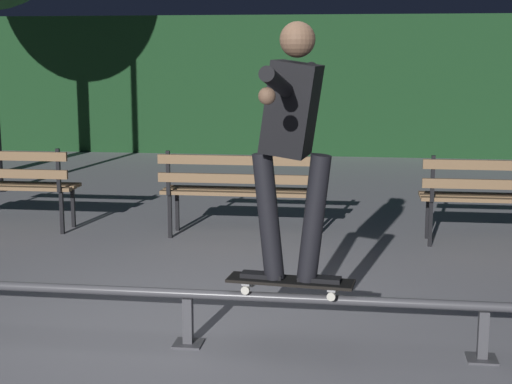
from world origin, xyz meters
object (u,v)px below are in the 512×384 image
object	(u,v)px
park_bench_right_center	(507,191)
skateboarder	(292,130)
skateboard	(290,282)
park_bench_left_center	(241,185)
grind_rail	(188,301)

from	to	relation	value
park_bench_right_center	skateboarder	bearing A→B (deg)	-121.66
park_bench_right_center	skateboard	bearing A→B (deg)	-121.70
skateboard	skateboarder	bearing A→B (deg)	-5.81
skateboard	skateboarder	size ratio (longest dim) A/B	0.51
skateboard	skateboarder	xyz separation A→B (m)	(0.00, -0.00, 0.94)
park_bench_left_center	grind_rail	bearing A→B (deg)	-87.79
skateboard	park_bench_right_center	world-z (taller)	park_bench_right_center
park_bench_left_center	park_bench_right_center	xyz separation A→B (m)	(2.54, 0.00, 0.00)
grind_rail	skateboarder	xyz separation A→B (m)	(0.65, -0.00, 1.09)
skateboard	park_bench_left_center	xyz separation A→B (m)	(-0.76, 2.88, 0.10)
park_bench_left_center	park_bench_right_center	bearing A→B (deg)	0.00
grind_rail	skateboarder	size ratio (longest dim) A/B	2.74
grind_rail	skateboarder	distance (m)	1.27
skateboarder	skateboard	bearing A→B (deg)	174.19
skateboard	park_bench_left_center	world-z (taller)	park_bench_left_center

